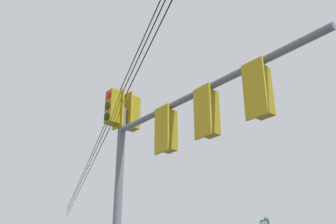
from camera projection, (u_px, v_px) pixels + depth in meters
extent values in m
cylinder|color=slate|center=(200.00, 91.00, 7.68)|extent=(3.08, 4.92, 0.14)
cube|color=olive|center=(132.00, 113.00, 10.07)|extent=(0.41, 0.41, 0.90)
cube|color=#B29319|center=(127.00, 112.00, 9.97)|extent=(0.26, 0.40, 1.04)
cylinder|color=red|center=(138.00, 105.00, 10.29)|extent=(0.13, 0.19, 0.20)
cylinder|color=#3C2703|center=(137.00, 115.00, 10.17)|extent=(0.13, 0.19, 0.20)
cylinder|color=black|center=(137.00, 125.00, 10.04)|extent=(0.13, 0.19, 0.20)
cube|color=olive|center=(113.00, 107.00, 9.72)|extent=(0.41, 0.41, 0.90)
cube|color=#B29319|center=(119.00, 109.00, 9.82)|extent=(0.26, 0.40, 1.04)
cylinder|color=red|center=(108.00, 95.00, 9.74)|extent=(0.13, 0.19, 0.20)
cylinder|color=#3C2703|center=(107.00, 106.00, 9.62)|extent=(0.13, 0.19, 0.20)
cylinder|color=black|center=(107.00, 117.00, 9.50)|extent=(0.13, 0.19, 0.20)
cube|color=olive|center=(168.00, 131.00, 8.17)|extent=(0.41, 0.41, 0.90)
cube|color=#B29319|center=(162.00, 129.00, 8.07)|extent=(0.26, 0.40, 1.04)
cylinder|color=red|center=(174.00, 120.00, 8.39)|extent=(0.13, 0.19, 0.20)
cylinder|color=#3C2703|center=(174.00, 133.00, 8.27)|extent=(0.13, 0.19, 0.20)
cylinder|color=black|center=(174.00, 146.00, 8.15)|extent=(0.13, 0.19, 0.20)
cube|color=olive|center=(209.00, 113.00, 7.32)|extent=(0.41, 0.41, 0.90)
cube|color=#B29319|center=(202.00, 111.00, 7.22)|extent=(0.27, 0.39, 1.04)
cylinder|color=red|center=(214.00, 102.00, 7.53)|extent=(0.13, 0.18, 0.20)
cylinder|color=#3C2703|center=(215.00, 116.00, 7.41)|extent=(0.13, 0.18, 0.20)
cylinder|color=black|center=(216.00, 130.00, 7.29)|extent=(0.13, 0.18, 0.20)
cube|color=olive|center=(260.00, 91.00, 6.46)|extent=(0.41, 0.41, 0.90)
cube|color=#B29319|center=(254.00, 88.00, 6.36)|extent=(0.26, 0.40, 1.04)
cylinder|color=red|center=(265.00, 79.00, 6.68)|extent=(0.13, 0.19, 0.20)
cylinder|color=#3C2703|center=(266.00, 94.00, 6.56)|extent=(0.13, 0.19, 0.20)
cylinder|color=black|center=(268.00, 110.00, 6.44)|extent=(0.13, 0.19, 0.20)
cylinder|color=black|center=(112.00, 123.00, 11.33)|extent=(27.13, 20.24, 0.78)
cylinder|color=black|center=(113.00, 113.00, 11.46)|extent=(27.13, 20.24, 0.78)
cylinder|color=black|center=(114.00, 105.00, 11.56)|extent=(27.13, 20.24, 0.78)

